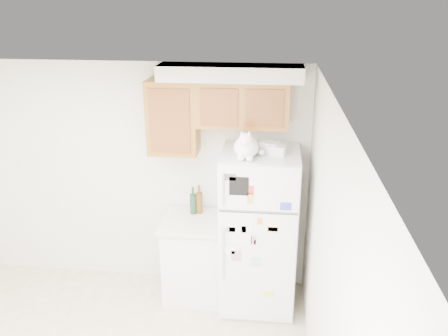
# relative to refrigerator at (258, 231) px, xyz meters

# --- Properties ---
(room_shell) EXTENTS (3.84, 4.04, 2.52)m
(room_shell) POSITION_rel_refrigerator_xyz_m (-1.27, -1.36, 0.82)
(room_shell) COLOR beige
(room_shell) RESTS_ON ground_plane
(refrigerator) EXTENTS (0.76, 0.78, 1.70)m
(refrigerator) POSITION_rel_refrigerator_xyz_m (0.00, 0.00, 0.00)
(refrigerator) COLOR white
(refrigerator) RESTS_ON ground_plane
(base_counter) EXTENTS (0.64, 0.64, 0.92)m
(base_counter) POSITION_rel_refrigerator_xyz_m (-0.69, 0.07, -0.39)
(base_counter) COLOR white
(base_counter) RESTS_ON ground_plane
(cat) EXTENTS (0.29, 0.42, 0.30)m
(cat) POSITION_rel_refrigerator_xyz_m (-0.13, -0.16, 0.96)
(cat) COLOR white
(cat) RESTS_ON refrigerator
(storage_box_back) EXTENTS (0.22, 0.19, 0.10)m
(storage_box_back) POSITION_rel_refrigerator_xyz_m (0.09, 0.04, 0.90)
(storage_box_back) COLOR white
(storage_box_back) RESTS_ON refrigerator
(storage_box_front) EXTENTS (0.18, 0.15, 0.09)m
(storage_box_front) POSITION_rel_refrigerator_xyz_m (0.16, -0.05, 0.89)
(storage_box_front) COLOR white
(storage_box_front) RESTS_ON refrigerator
(bottle_green) EXTENTS (0.07, 0.07, 0.30)m
(bottle_green) POSITION_rel_refrigerator_xyz_m (-0.71, 0.20, 0.22)
(bottle_green) COLOR #19381E
(bottle_green) RESTS_ON base_counter
(bottle_amber) EXTENTS (0.07, 0.07, 0.32)m
(bottle_amber) POSITION_rel_refrigerator_xyz_m (-0.65, 0.22, 0.23)
(bottle_amber) COLOR #593814
(bottle_amber) RESTS_ON base_counter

